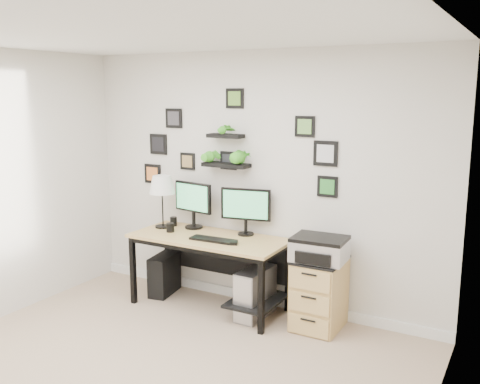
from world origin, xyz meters
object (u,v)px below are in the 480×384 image
Objects in this scene: monitor_left at (193,202)px; pc_tower_grey at (255,293)px; monitor_right at (246,208)px; file_cabinet at (319,293)px; pc_tower_black at (164,274)px; printer at (319,249)px; table_lamp at (162,186)px; mug at (170,228)px; desk at (214,248)px.

pc_tower_grey is at bearing -13.15° from monitor_left.
monitor_right reaches higher than file_cabinet.
pc_tower_black is at bearing -170.27° from monitor_right.
table_lamp is at bearing 179.09° from printer.
mug is (0.18, -0.12, -0.41)m from table_lamp.
pc_tower_grey is at bearing -3.03° from desk.
mug is at bearing -116.62° from monitor_left.
monitor_right reaches higher than mug.
pc_tower_black is (-0.93, -0.16, -0.82)m from monitor_right.
file_cabinet is at bearing 2.97° from desk.
file_cabinet reaches higher than pc_tower_grey.
printer reaches higher than pc_tower_black.
mug reaches higher than pc_tower_black.
monitor_left reaches higher than monitor_right.
desk is 1.14m from printer.
monitor_right is at bearing 20.52° from mug.
monitor_right reaches higher than pc_tower_grey.
printer reaches higher than pc_tower_grey.
monitor_right is 0.86m from pc_tower_grey.
table_lamp reaches higher than mug.
monitor_left is 0.89m from pc_tower_black.
table_lamp is 0.46m from mug.
pc_tower_grey reaches higher than pc_tower_black.
desk is 2.39× the size of file_cabinet.
desk is 0.58m from monitor_left.
file_cabinet is at bearing 99.59° from printer.
printer is at bearing 3.88° from pc_tower_grey.
pc_tower_grey is at bearing -44.64° from monitor_right.
pc_tower_grey is at bearing -176.12° from printer.
mug reaches higher than file_cabinet.
monitor_left is 1.65m from file_cabinet.
monitor_left is at bearing 63.38° from mug.
monitor_left is 5.37× the size of mug.
printer is (0.64, 0.04, 0.54)m from pc_tower_grey.
monitor_right is at bearing 9.69° from table_lamp.
desk is 0.62m from pc_tower_grey.
monitor_left is 0.37m from mug.
pc_tower_grey is (0.85, -0.20, -0.80)m from monitor_left.
printer is (1.49, -0.16, -0.26)m from monitor_left.
file_cabinet is at bearing 7.60° from pc_tower_grey.
table_lamp reaches higher than monitor_left.
table_lamp is (-0.31, -0.13, 0.16)m from monitor_left.
table_lamp is at bearing 176.09° from desk.
file_cabinet is at bearing -4.44° from monitor_left.
printer is (1.62, 0.09, -0.02)m from mug.
printer is at bearing -12.14° from monitor_right.
table_lamp is 1.30× the size of pc_tower_black.
pc_tower_black is at bearing -179.59° from file_cabinet.
file_cabinet is (1.79, 0.01, 0.12)m from pc_tower_black.
mug is at bearing -32.97° from table_lamp.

